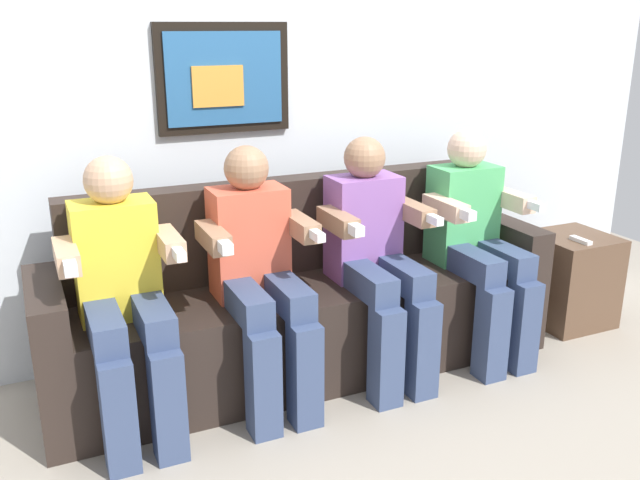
% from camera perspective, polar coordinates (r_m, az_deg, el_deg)
% --- Properties ---
extents(ground_plane, '(6.22, 6.22, 0.00)m').
position_cam_1_polar(ground_plane, '(3.10, 1.17, -13.20)').
color(ground_plane, '#9E9384').
extents(back_wall_assembly, '(4.79, 0.10, 2.60)m').
position_cam_1_polar(back_wall_assembly, '(3.38, -4.50, 12.70)').
color(back_wall_assembly, silver).
rests_on(back_wall_assembly, ground_plane).
extents(couch, '(2.39, 0.58, 0.90)m').
position_cam_1_polar(couch, '(3.22, -1.31, -5.70)').
color(couch, '#2D231E').
rests_on(couch, ground_plane).
extents(person_leftmost, '(0.46, 0.56, 1.11)m').
position_cam_1_polar(person_leftmost, '(2.76, -16.21, -4.01)').
color(person_leftmost, yellow).
rests_on(person_leftmost, ground_plane).
extents(person_left_center, '(0.46, 0.56, 1.11)m').
position_cam_1_polar(person_left_center, '(2.88, -5.16, -2.44)').
color(person_left_center, '#D8593F').
rests_on(person_left_center, ground_plane).
extents(person_right_center, '(0.46, 0.56, 1.11)m').
position_cam_1_polar(person_right_center, '(3.09, 4.66, -0.96)').
color(person_right_center, '#8C59A5').
rests_on(person_right_center, ground_plane).
extents(person_rightmost, '(0.46, 0.56, 1.11)m').
position_cam_1_polar(person_rightmost, '(3.39, 12.98, 0.31)').
color(person_rightmost, '#4CB266').
rests_on(person_rightmost, ground_plane).
extents(side_table_right, '(0.40, 0.40, 0.50)m').
position_cam_1_polar(side_table_right, '(3.99, 20.20, -3.09)').
color(side_table_right, brown).
rests_on(side_table_right, ground_plane).
extents(spare_remote_on_table, '(0.04, 0.13, 0.02)m').
position_cam_1_polar(spare_remote_on_table, '(3.81, 21.02, -0.02)').
color(spare_remote_on_table, white).
rests_on(spare_remote_on_table, side_table_right).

